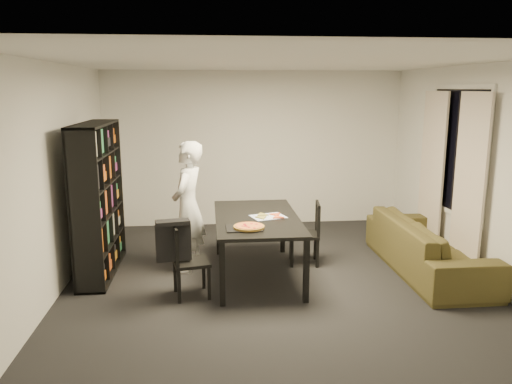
{
  "coord_description": "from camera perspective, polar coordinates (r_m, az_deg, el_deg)",
  "views": [
    {
      "loc": [
        -0.78,
        -5.63,
        2.32
      ],
      "look_at": [
        -0.2,
        0.39,
        1.05
      ],
      "focal_mm": 35.0,
      "sensor_mm": 36.0,
      "label": 1
    }
  ],
  "objects": [
    {
      "name": "room",
      "position": [
        5.78,
        2.3,
        1.68
      ],
      "size": [
        5.01,
        5.51,
        2.61
      ],
      "color": "black",
      "rests_on": "ground"
    },
    {
      "name": "window_pane",
      "position": [
        7.08,
        22.02,
        4.34
      ],
      "size": [
        0.02,
        1.4,
        1.6
      ],
      "primitive_type": "cube",
      "color": "black",
      "rests_on": "room"
    },
    {
      "name": "window_frame",
      "position": [
        7.08,
        21.99,
        4.34
      ],
      "size": [
        0.03,
        1.52,
        1.72
      ],
      "primitive_type": "cube",
      "color": "white",
      "rests_on": "room"
    },
    {
      "name": "curtain_left",
      "position": [
        6.64,
        23.18,
        0.74
      ],
      "size": [
        0.03,
        0.7,
        2.25
      ],
      "primitive_type": "cube",
      "color": "beige",
      "rests_on": "room"
    },
    {
      "name": "curtain_right",
      "position": [
        7.55,
        19.45,
        2.26
      ],
      "size": [
        0.03,
        0.7,
        2.25
      ],
      "primitive_type": "cube",
      "color": "beige",
      "rests_on": "room"
    },
    {
      "name": "bookshelf",
      "position": [
        6.53,
        -17.57,
        -0.82
      ],
      "size": [
        0.35,
        1.5,
        1.9
      ],
      "primitive_type": "cube",
      "color": "black",
      "rests_on": "room"
    },
    {
      "name": "dining_table",
      "position": [
        6.17,
        0.09,
        -3.43
      ],
      "size": [
        1.02,
        1.83,
        0.76
      ],
      "color": "black",
      "rests_on": "room"
    },
    {
      "name": "chair_left",
      "position": [
        5.66,
        -8.22,
        -7.28
      ],
      "size": [
        0.45,
        0.45,
        0.83
      ],
      "rotation": [
        0.0,
        0.0,
        1.76
      ],
      "color": "black",
      "rests_on": "room"
    },
    {
      "name": "chair_right",
      "position": [
        6.68,
        6.22,
        -4.22
      ],
      "size": [
        0.44,
        0.44,
        0.84
      ],
      "rotation": [
        0.0,
        0.0,
        -1.7
      ],
      "color": "black",
      "rests_on": "room"
    },
    {
      "name": "draped_jacket",
      "position": [
        5.58,
        -9.45,
        -5.3
      ],
      "size": [
        0.39,
        0.23,
        0.46
      ],
      "rotation": [
        0.0,
        0.0,
        1.76
      ],
      "color": "black",
      "rests_on": "chair_left"
    },
    {
      "name": "person",
      "position": [
        6.42,
        -7.76,
        -1.65
      ],
      "size": [
        0.56,
        0.7,
        1.67
      ],
      "primitive_type": "imported",
      "rotation": [
        0.0,
        0.0,
        -1.87
      ],
      "color": "silver",
      "rests_on": "room"
    },
    {
      "name": "baking_tray",
      "position": [
        5.63,
        -1.4,
        -4.14
      ],
      "size": [
        0.41,
        0.33,
        0.01
      ],
      "primitive_type": "cube",
      "rotation": [
        0.0,
        0.0,
        0.02
      ],
      "color": "black",
      "rests_on": "dining_table"
    },
    {
      "name": "pepperoni_pizza",
      "position": [
        5.61,
        -0.81,
        -3.98
      ],
      "size": [
        0.35,
        0.35,
        0.03
      ],
      "rotation": [
        0.0,
        0.0,
        -0.09
      ],
      "color": "olive",
      "rests_on": "dining_table"
    },
    {
      "name": "kitchen_towel",
      "position": [
        6.13,
        1.39,
        -2.83
      ],
      "size": [
        0.47,
        0.41,
        0.01
      ],
      "primitive_type": "cube",
      "rotation": [
        0.0,
        0.0,
        0.31
      ],
      "color": "white",
      "rests_on": "dining_table"
    },
    {
      "name": "pizza_slices",
      "position": [
        6.13,
        1.51,
        -2.74
      ],
      "size": [
        0.44,
        0.4,
        0.01
      ],
      "primitive_type": null,
      "rotation": [
        0.0,
        0.0,
        -0.28
      ],
      "color": "#BC733A",
      "rests_on": "dining_table"
    },
    {
      "name": "sofa",
      "position": [
        6.79,
        19.05,
        -5.82
      ],
      "size": [
        0.89,
        2.28,
        0.67
      ],
      "primitive_type": "imported",
      "rotation": [
        0.0,
        0.0,
        1.57
      ],
      "color": "#3B3717",
      "rests_on": "room"
    }
  ]
}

